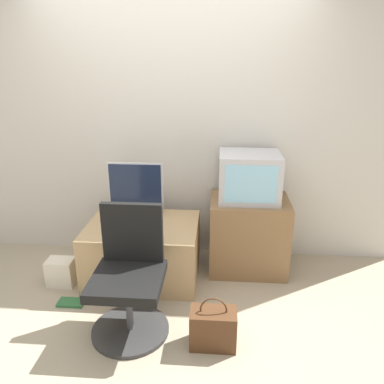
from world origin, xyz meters
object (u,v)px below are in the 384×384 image
(main_monitor, at_px, (136,191))
(office_chair, at_px, (130,281))
(book, at_px, (71,302))
(keyboard, at_px, (131,226))
(cardboard_box_lower, at_px, (61,272))
(handbag, at_px, (213,328))
(crt_tv, at_px, (249,177))
(mouse, at_px, (156,226))

(main_monitor, relative_size, office_chair, 0.56)
(main_monitor, xyz_separation_m, book, (-0.44, -0.62, -0.76))
(keyboard, distance_m, cardboard_box_lower, 0.74)
(handbag, xyz_separation_m, book, (-1.16, 0.37, -0.13))
(main_monitor, relative_size, crt_tv, 0.97)
(keyboard, distance_m, office_chair, 0.66)
(keyboard, bearing_deg, mouse, 5.98)
(mouse, relative_size, crt_tv, 0.10)
(book, bearing_deg, mouse, 33.79)
(book, bearing_deg, main_monitor, 55.06)
(keyboard, height_order, crt_tv, crt_tv)
(keyboard, height_order, book, keyboard)
(cardboard_box_lower, bearing_deg, keyboard, 13.02)
(main_monitor, bearing_deg, handbag, -53.97)
(handbag, bearing_deg, main_monitor, 126.03)
(mouse, bearing_deg, crt_tv, 18.85)
(mouse, xyz_separation_m, office_chair, (-0.09, -0.66, -0.13))
(office_chair, relative_size, book, 4.32)
(cardboard_box_lower, height_order, book, cardboard_box_lower)
(office_chair, height_order, handbag, office_chair)
(main_monitor, xyz_separation_m, handbag, (0.73, -1.00, -0.63))
(crt_tv, bearing_deg, keyboard, -163.81)
(office_chair, bearing_deg, main_monitor, 98.21)
(main_monitor, distance_m, keyboard, 0.33)
(main_monitor, height_order, cardboard_box_lower, main_monitor)
(main_monitor, xyz_separation_m, mouse, (0.21, -0.19, -0.25))
(book, bearing_deg, office_chair, -21.97)
(crt_tv, xyz_separation_m, office_chair, (-0.88, -0.93, -0.51))
(main_monitor, bearing_deg, office_chair, -81.79)
(keyboard, height_order, office_chair, office_chair)
(main_monitor, bearing_deg, keyboard, -92.21)
(main_monitor, distance_m, office_chair, 0.94)
(keyboard, distance_m, handbag, 1.14)
(keyboard, xyz_separation_m, crt_tv, (1.02, 0.29, 0.38))
(mouse, relative_size, cardboard_box_lower, 0.21)
(mouse, distance_m, office_chair, 0.68)
(main_monitor, xyz_separation_m, crt_tv, (1.01, 0.08, 0.13))
(mouse, distance_m, book, 0.93)
(mouse, bearing_deg, handbag, -57.42)
(crt_tv, xyz_separation_m, cardboard_box_lower, (-1.63, -0.44, -0.78))
(office_chair, height_order, cardboard_box_lower, office_chair)
(crt_tv, height_order, cardboard_box_lower, crt_tv)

